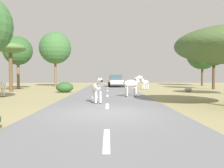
% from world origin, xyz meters
% --- Properties ---
extents(ground_plane, '(90.00, 90.00, 0.00)m').
position_xyz_m(ground_plane, '(0.00, 0.00, 0.00)').
color(ground_plane, '#998E60').
extents(road, '(6.00, 64.00, 0.05)m').
position_xyz_m(road, '(-0.03, 0.00, 0.03)').
color(road, slate).
rests_on(road, ground_plane).
extents(lane_markings, '(0.16, 56.00, 0.01)m').
position_xyz_m(lane_markings, '(-0.03, -1.00, 0.05)').
color(lane_markings, silver).
rests_on(lane_markings, road).
extents(zebra_0, '(0.79, 1.47, 1.45)m').
position_xyz_m(zebra_0, '(-0.61, 3.10, 0.92)').
color(zebra_0, silver).
rests_on(zebra_0, road).
extents(zebra_2, '(1.29, 1.11, 1.43)m').
position_xyz_m(zebra_2, '(4.40, 16.97, 0.85)').
color(zebra_2, silver).
rests_on(zebra_2, ground_plane).
extents(zebra_3, '(1.62, 0.88, 1.61)m').
position_xyz_m(zebra_3, '(1.79, 7.20, 1.01)').
color(zebra_3, silver).
rests_on(zebra_3, road).
extents(car_0, '(2.23, 4.44, 1.74)m').
position_xyz_m(car_0, '(1.13, 23.08, 0.85)').
color(car_0, white).
rests_on(car_0, road).
extents(tree_0, '(3.50, 3.50, 6.46)m').
position_xyz_m(tree_0, '(-11.03, 18.33, 4.68)').
color(tree_0, brown).
rests_on(tree_0, ground_plane).
extents(tree_2, '(4.82, 4.82, 8.30)m').
position_xyz_m(tree_2, '(-8.03, 25.01, 5.87)').
color(tree_2, brown).
rests_on(tree_2, ground_plane).
extents(tree_3, '(5.20, 5.20, 7.90)m').
position_xyz_m(tree_3, '(15.64, 27.32, 5.29)').
color(tree_3, '#4C3823').
rests_on(tree_3, ground_plane).
extents(tree_4, '(2.93, 2.93, 4.93)m').
position_xyz_m(tree_4, '(-9.78, 13.36, 4.29)').
color(tree_4, brown).
rests_on(tree_4, ground_plane).
extents(tree_5, '(3.41, 3.41, 6.22)m').
position_xyz_m(tree_5, '(12.61, 17.04, 4.49)').
color(tree_5, '#4C3823').
rests_on(tree_5, ground_plane).
extents(bush_1, '(1.66, 1.50, 1.00)m').
position_xyz_m(bush_1, '(-4.19, 12.36, 0.50)').
color(bush_1, '#2D5628').
rests_on(bush_1, ground_plane).
extents(rock_0, '(0.74, 0.62, 0.45)m').
position_xyz_m(rock_0, '(8.09, 12.95, 0.22)').
color(rock_0, '#A89E8C').
rests_on(rock_0, ground_plane).
extents(rock_1, '(0.58, 0.51, 0.29)m').
position_xyz_m(rock_1, '(-4.51, 18.55, 0.15)').
color(rock_1, gray).
rests_on(rock_1, ground_plane).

